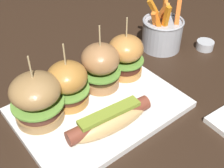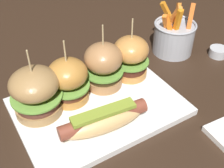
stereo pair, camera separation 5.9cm
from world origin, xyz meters
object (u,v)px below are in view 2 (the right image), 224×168
slider_center_left (68,80)px  slider_center_right (103,65)px  sauce_ramekin (218,52)px  slider_far_right (131,57)px  hot_dog (104,120)px  fries_bucket (174,36)px  platter_main (98,107)px  slider_far_left (36,92)px

slider_center_left → slider_center_right: slider_center_right is taller
slider_center_left → sauce_ramekin: slider_center_left is taller
slider_center_left → sauce_ramekin: 0.42m
slider_center_left → slider_far_right: 0.16m
slider_center_left → hot_dog: bearing=-81.2°
fries_bucket → slider_center_left: bearing=-171.8°
hot_dog → slider_far_right: (0.14, 0.12, 0.03)m
sauce_ramekin → slider_center_right: bearing=173.5°
slider_center_left → sauce_ramekin: (0.41, -0.03, -0.05)m
slider_center_right → platter_main: bearing=-130.0°
slider_far_left → fries_bucket: bearing=7.3°
slider_center_left → platter_main: bearing=-49.3°
platter_main → hot_dog: 0.07m
platter_main → hot_dog: hot_dog is taller
slider_center_right → sauce_ramekin: slider_center_right is taller
fries_bucket → sauce_ramekin: (0.09, -0.08, -0.03)m
slider_center_left → slider_far_right: (0.16, 0.00, 0.00)m
platter_main → fries_bucket: (0.28, 0.09, 0.04)m
slider_far_right → sauce_ramekin: bearing=-8.3°
platter_main → slider_center_left: (-0.04, 0.05, 0.06)m
slider_far_left → slider_center_right: bearing=2.5°
slider_far_left → slider_center_left: bearing=3.0°
slider_center_left → slider_far_right: size_ratio=0.98×
slider_center_left → fries_bucket: slider_center_left is taller
platter_main → sauce_ramekin: 0.37m
hot_dog → slider_center_right: size_ratio=1.18×
slider_far_right → sauce_ramekin: (0.26, -0.04, -0.05)m
fries_bucket → sauce_ramekin: size_ratio=2.89×
sauce_ramekin → platter_main: bearing=-177.8°
slider_far_left → slider_center_left: size_ratio=1.03×
platter_main → slider_far_right: size_ratio=2.33×
platter_main → slider_center_right: slider_center_right is taller
hot_dog → slider_center_left: bearing=98.8°
slider_center_right → slider_far_right: size_ratio=1.03×
hot_dog → slider_center_right: (0.07, 0.12, 0.03)m
hot_dog → sauce_ramekin: 0.40m
slider_far_right → sauce_ramekin: slider_far_right is taller
slider_center_right → fries_bucket: slider_center_right is taller
platter_main → slider_center_left: 0.08m
hot_dog → sauce_ramekin: (0.39, 0.08, -0.02)m
slider_center_left → slider_far_left: bearing=-177.0°
slider_center_left → fries_bucket: size_ratio=1.04×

